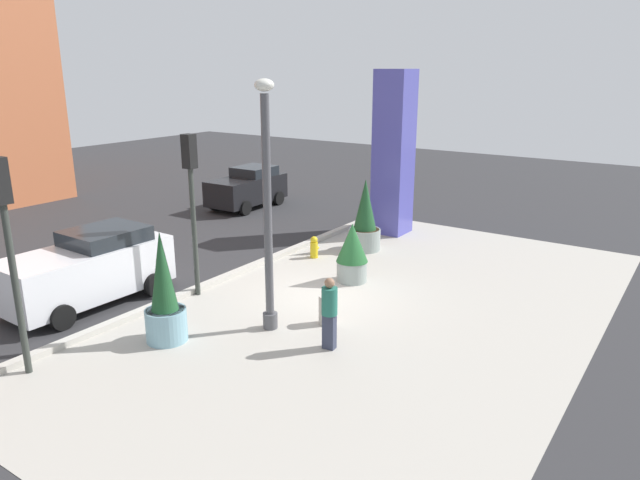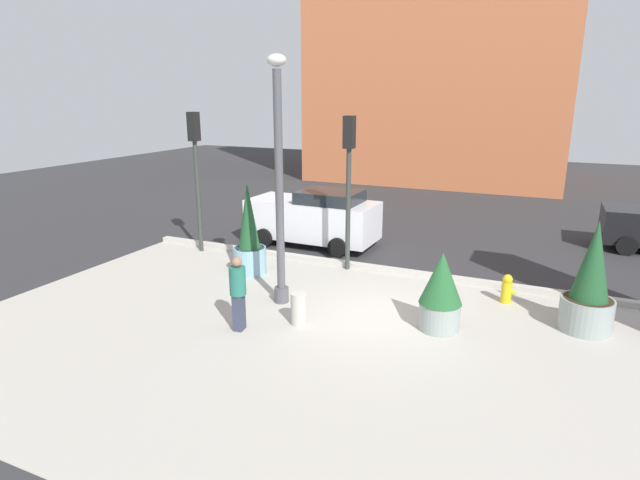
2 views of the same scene
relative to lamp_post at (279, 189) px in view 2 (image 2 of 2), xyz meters
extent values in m
plane|color=#2D2D30|center=(2.50, 4.16, -2.89)|extent=(60.00, 60.00, 0.00)
cube|color=#ADA89E|center=(2.50, -1.84, -2.89)|extent=(18.00, 10.00, 0.02)
cube|color=#B7B2A8|center=(2.50, 3.28, -2.81)|extent=(18.00, 0.24, 0.16)
cylinder|color=#4C4C51|center=(0.00, 0.00, -2.69)|extent=(0.36, 0.36, 0.40)
cylinder|color=#4C4C51|center=(0.00, 0.00, -0.08)|extent=(0.20, 0.20, 5.61)
ellipsoid|color=silver|center=(0.00, 0.00, 2.90)|extent=(0.44, 0.44, 0.28)
cylinder|color=gray|center=(3.94, 0.06, -2.57)|extent=(0.90, 0.90, 0.63)
cylinder|color=#382819|center=(3.94, 0.06, -2.27)|extent=(0.83, 0.83, 0.04)
cone|color=#235B2D|center=(3.94, 0.06, -1.67)|extent=(0.94, 0.94, 1.16)
cylinder|color=gray|center=(6.89, 1.34, -2.51)|extent=(1.11, 1.11, 0.75)
cylinder|color=#382819|center=(6.89, 1.34, -2.15)|extent=(1.02, 1.02, 0.04)
cone|color=#1E4C28|center=(6.89, 1.34, -1.25)|extent=(0.79, 0.79, 1.76)
cylinder|color=#7AA8B7|center=(-1.89, 1.57, -2.49)|extent=(0.95, 0.95, 0.79)
cylinder|color=#382819|center=(-1.89, 1.57, -2.12)|extent=(0.88, 0.88, 0.04)
cone|color=#1E4C28|center=(-1.89, 1.57, -1.16)|extent=(0.63, 0.63, 1.88)
cylinder|color=gold|center=(5.15, 2.28, -2.61)|extent=(0.26, 0.26, 0.55)
sphere|color=gold|center=(5.15, 2.28, -2.26)|extent=(0.24, 0.24, 0.24)
cylinder|color=gold|center=(5.32, 2.28, -2.58)|extent=(0.12, 0.10, 0.10)
cylinder|color=#B2ADA3|center=(0.98, -0.99, -2.51)|extent=(0.36, 0.36, 0.75)
cylinder|color=#333833|center=(0.57, 3.08, -1.09)|extent=(0.14, 0.14, 3.59)
cube|color=black|center=(0.57, 3.08, 1.15)|extent=(0.28, 0.32, 0.90)
sphere|color=green|center=(0.57, 3.25, 0.88)|extent=(0.18, 0.18, 0.18)
cylinder|color=#333833|center=(-4.57, 2.82, -1.07)|extent=(0.14, 0.14, 3.64)
cube|color=black|center=(-4.57, 2.82, 1.20)|extent=(0.28, 0.32, 0.90)
sphere|color=red|center=(-4.57, 2.99, 1.20)|extent=(0.18, 0.18, 0.18)
cube|color=silver|center=(-1.51, 5.07, -1.98)|extent=(4.48, 1.99, 1.28)
cube|color=#1E2328|center=(-0.85, 5.05, -1.14)|extent=(2.03, 1.71, 0.40)
cylinder|color=black|center=(-2.91, 4.15, -2.57)|extent=(0.64, 0.23, 0.64)
cylinder|color=black|center=(-2.87, 6.04, -2.57)|extent=(0.64, 0.23, 0.64)
cylinder|color=black|center=(-0.16, 4.09, -2.57)|extent=(0.64, 0.23, 0.64)
cylinder|color=black|center=(-0.12, 5.99, -2.57)|extent=(0.64, 0.23, 0.64)
cylinder|color=black|center=(8.34, 8.14, -2.57)|extent=(0.64, 0.23, 0.64)
cylinder|color=black|center=(8.30, 9.92, -2.57)|extent=(0.64, 0.23, 0.64)
cube|color=#33384C|center=(-0.09, -1.79, -2.46)|extent=(0.23, 0.30, 0.84)
cylinder|color=#236656|center=(-0.09, -1.79, -1.73)|extent=(0.40, 0.40, 0.63)
sphere|color=#8C664C|center=(-0.09, -1.79, -1.30)|extent=(0.23, 0.23, 0.23)
cube|color=#C66B42|center=(-0.77, 24.11, 6.95)|extent=(14.55, 13.18, 19.67)
camera|label=1|loc=(-10.23, -8.46, 3.28)|focal=32.95mm
camera|label=2|loc=(5.88, -10.67, 2.16)|focal=29.05mm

